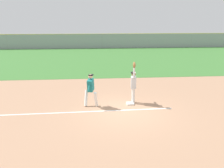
{
  "coord_description": "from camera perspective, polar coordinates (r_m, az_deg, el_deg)",
  "views": [
    {
      "loc": [
        -1.51,
        -10.77,
        4.43
      ],
      "look_at": [
        -0.5,
        1.33,
        1.05
      ],
      "focal_mm": 38.21,
      "sensor_mm": 36.0,
      "label": 1
    }
  ],
  "objects": [
    {
      "name": "fielder",
      "position": [
        12.59,
        5.16,
        0.25
      ],
      "size": [
        0.3,
        0.9,
        2.28
      ],
      "rotation": [
        0.0,
        0.0,
        3.04
      ],
      "color": "silver",
      "rests_on": "ground_plane"
    },
    {
      "name": "outfield_fence",
      "position": [
        36.16,
        -2.4,
        10.24
      ],
      "size": [
        55.18,
        0.08,
        2.16
      ],
      "color": "#93999E",
      "rests_on": "ground_plane"
    },
    {
      "name": "ground_plane",
      "position": [
        11.74,
        2.98,
        -6.63
      ],
      "size": [
        76.71,
        76.71,
        0.0
      ],
      "primitive_type": "plane",
      "color": "tan"
    },
    {
      "name": "parked_car_red",
      "position": [
        40.15,
        -17.53,
        9.49
      ],
      "size": [
        4.48,
        2.27,
        1.25
      ],
      "rotation": [
        0.0,
        0.0,
        -0.04
      ],
      "color": "#B21E1E",
      "rests_on": "ground_plane"
    },
    {
      "name": "outfield_grass",
      "position": [
        27.12,
        -1.53,
        6.16
      ],
      "size": [
        55.1,
        18.52,
        0.01
      ],
      "primitive_type": "cube",
      "color": "#3D7533",
      "rests_on": "ground_plane"
    },
    {
      "name": "runner",
      "position": [
        12.12,
        -5.12,
        -0.97
      ],
      "size": [
        0.76,
        0.84,
        1.72
      ],
      "rotation": [
        0.0,
        0.0,
        -0.25
      ],
      "color": "white",
      "rests_on": "ground_plane"
    },
    {
      "name": "parked_car_blue",
      "position": [
        39.26,
        1.57,
        10.07
      ],
      "size": [
        4.57,
        2.45,
        1.25
      ],
      "rotation": [
        0.0,
        0.0,
        -0.1
      ],
      "color": "#23389E",
      "rests_on": "ground_plane"
    },
    {
      "name": "first_base",
      "position": [
        12.72,
        4.37,
        -4.69
      ],
      "size": [
        0.38,
        0.38,
        0.08
      ],
      "primitive_type": "cube",
      "rotation": [
        0.0,
        0.0,
        0.01
      ],
      "color": "white",
      "rests_on": "ground_plane"
    },
    {
      "name": "parked_car_tan",
      "position": [
        40.9,
        10.21,
        10.05
      ],
      "size": [
        4.48,
        2.27,
        1.25
      ],
      "rotation": [
        0.0,
        0.0,
        -0.04
      ],
      "color": "tan",
      "rests_on": "ground_plane"
    },
    {
      "name": "parked_car_silver",
      "position": [
        39.29,
        -8.55,
        9.91
      ],
      "size": [
        4.49,
        2.3,
        1.25
      ],
      "rotation": [
        0.0,
        0.0,
        -0.05
      ],
      "color": "#B7B7BC",
      "rests_on": "ground_plane"
    },
    {
      "name": "chalk_foul_line",
      "position": [
        11.92,
        -14.41,
        -6.77
      ],
      "size": [
        12.0,
        0.41,
        0.01
      ],
      "primitive_type": "cube",
      "rotation": [
        0.0,
        0.0,
        0.03
      ],
      "color": "white",
      "rests_on": "ground_plane"
    },
    {
      "name": "baseball",
      "position": [
        12.36,
        5.58,
        2.67
      ],
      "size": [
        0.07,
        0.07,
        0.07
      ],
      "primitive_type": "sphere",
      "color": "white"
    }
  ]
}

